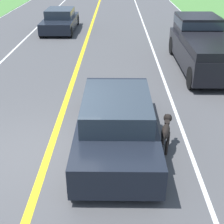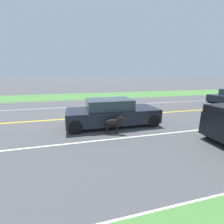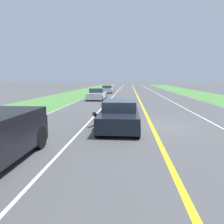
{
  "view_description": "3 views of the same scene",
  "coord_description": "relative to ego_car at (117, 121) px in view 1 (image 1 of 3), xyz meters",
  "views": [
    {
      "loc": [
        1.64,
        -6.42,
        4.44
      ],
      "look_at": [
        1.56,
        0.11,
        1.05
      ],
      "focal_mm": 50.0,
      "sensor_mm": 36.0,
      "label": 1
    },
    {
      "loc": [
        9.03,
        -1.49,
        2.56
      ],
      "look_at": [
        2.19,
        0.27,
        0.82
      ],
      "focal_mm": 24.0,
      "sensor_mm": 36.0,
      "label": 2
    },
    {
      "loc": [
        1.2,
        11.32,
        2.46
      ],
      "look_at": [
        2.02,
        0.86,
        0.87
      ],
      "focal_mm": 35.0,
      "sensor_mm": 36.0,
      "label": 3
    }
  ],
  "objects": [
    {
      "name": "pickup_truck",
      "position": [
        3.59,
        6.02,
        0.32
      ],
      "size": [
        2.04,
        5.42,
        1.9
      ],
      "color": "black",
      "rests_on": "ground"
    },
    {
      "name": "ego_car",
      "position": [
        0.0,
        0.0,
        0.0
      ],
      "size": [
        1.91,
        4.69,
        1.38
      ],
      "color": "black",
      "rests_on": "ground"
    },
    {
      "name": "ground_plane",
      "position": [
        -1.67,
        -0.39,
        -0.65
      ],
      "size": [
        400.0,
        400.0,
        0.0
      ],
      "primitive_type": "plane",
      "color": "#4C4C4F"
    },
    {
      "name": "centre_divider_line",
      "position": [
        -1.67,
        -0.39,
        -0.64
      ],
      "size": [
        0.18,
        160.0,
        0.01
      ],
      "primitive_type": "cube",
      "color": "yellow",
      "rests_on": "ground"
    },
    {
      "name": "dog",
      "position": [
        1.21,
        -0.2,
        -0.13
      ],
      "size": [
        0.4,
        1.09,
        0.82
      ],
      "rotation": [
        0.0,
        0.0,
        -0.25
      ],
      "color": "black",
      "rests_on": "ground"
    },
    {
      "name": "lane_dash_same_dir",
      "position": [
        1.83,
        -0.39,
        -0.64
      ],
      "size": [
        0.1,
        160.0,
        0.01
      ],
      "primitive_type": "cube",
      "color": "white",
      "rests_on": "ground"
    },
    {
      "name": "oncoming_car",
      "position": [
        -3.48,
        12.78,
        -0.05
      ],
      "size": [
        1.88,
        4.27,
        1.28
      ],
      "rotation": [
        0.0,
        0.0,
        3.14
      ],
      "color": "black",
      "rests_on": "ground"
    }
  ]
}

